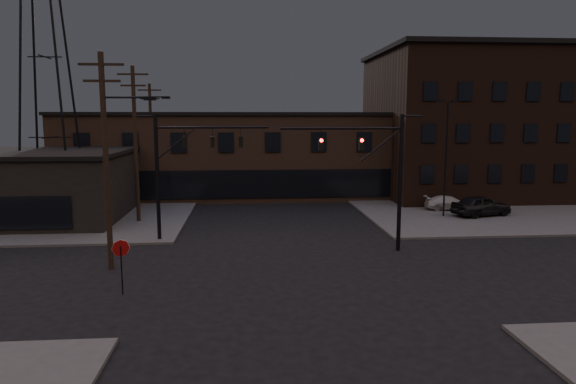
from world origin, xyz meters
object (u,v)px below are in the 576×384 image
(traffic_signal_far, at_px, (178,163))
(stop_sign, at_px, (121,254))
(traffic_signal_near, at_px, (381,168))
(parked_car_lot_a, at_px, (481,205))
(parked_car_lot_b, at_px, (449,203))
(car_crossing, at_px, (314,189))

(traffic_signal_far, xyz_separation_m, stop_sign, (-1.28, -9.99, -3.17))
(traffic_signal_near, bearing_deg, traffic_signal_far, 163.83)
(parked_car_lot_a, bearing_deg, traffic_signal_near, 115.38)
(parked_car_lot_a, relative_size, parked_car_lot_b, 1.20)
(parked_car_lot_b, distance_m, car_crossing, 13.86)
(stop_sign, height_order, parked_car_lot_b, stop_sign)
(traffic_signal_far, height_order, stop_sign, traffic_signal_far)
(traffic_signal_near, distance_m, parked_car_lot_b, 15.75)
(traffic_signal_near, xyz_separation_m, parked_car_lot_b, (9.16, 12.11, -4.20))
(parked_car_lot_b, bearing_deg, traffic_signal_near, 150.18)
(traffic_signal_far, bearing_deg, parked_car_lot_a, 14.41)
(stop_sign, bearing_deg, traffic_signal_far, 82.68)
(traffic_signal_far, height_order, parked_car_lot_b, traffic_signal_far)
(traffic_signal_near, bearing_deg, car_crossing, 92.85)
(traffic_signal_near, height_order, car_crossing, traffic_signal_near)
(traffic_signal_near, height_order, parked_car_lot_a, traffic_signal_near)
(stop_sign, height_order, car_crossing, stop_sign)
(stop_sign, bearing_deg, parked_car_lot_a, 33.42)
(parked_car_lot_a, bearing_deg, parked_car_lot_b, 11.77)
(parked_car_lot_b, relative_size, car_crossing, 0.93)
(parked_car_lot_b, bearing_deg, traffic_signal_far, 119.35)
(car_crossing, bearing_deg, stop_sign, -138.09)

